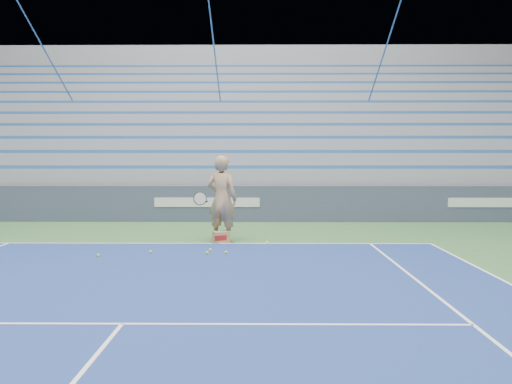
% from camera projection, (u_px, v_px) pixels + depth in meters
% --- Properties ---
extents(sponsor_barrier, '(30.00, 0.32, 1.10)m').
position_uv_depth(sponsor_barrier, '(208.00, 204.00, 15.28)').
color(sponsor_barrier, '#3D465E').
rests_on(sponsor_barrier, ground).
extents(bleachers, '(31.00, 9.15, 7.30)m').
position_uv_depth(bleachers, '(222.00, 148.00, 20.86)').
color(bleachers, '#93969B').
rests_on(bleachers, ground).
extents(tennis_player, '(1.03, 0.97, 2.01)m').
position_uv_depth(tennis_player, '(222.00, 199.00, 11.61)').
color(tennis_player, tan).
rests_on(tennis_player, ground).
extents(ball_box, '(0.43, 0.39, 0.26)m').
position_uv_depth(ball_box, '(221.00, 237.00, 11.46)').
color(ball_box, '#AC8253').
rests_on(ball_box, ground).
extents(tennis_ball_0, '(0.07, 0.07, 0.07)m').
position_uv_depth(tennis_ball_0, '(207.00, 253.00, 10.09)').
color(tennis_ball_0, '#C0EE30').
rests_on(tennis_ball_0, ground).
extents(tennis_ball_1, '(0.07, 0.07, 0.07)m').
position_uv_depth(tennis_ball_1, '(267.00, 242.00, 11.34)').
color(tennis_ball_1, '#C0EE30').
rests_on(tennis_ball_1, ground).
extents(tennis_ball_2, '(0.07, 0.07, 0.07)m').
position_uv_depth(tennis_ball_2, '(150.00, 252.00, 10.20)').
color(tennis_ball_2, '#C0EE30').
rests_on(tennis_ball_2, ground).
extents(tennis_ball_3, '(0.07, 0.07, 0.07)m').
position_uv_depth(tennis_ball_3, '(226.00, 252.00, 10.14)').
color(tennis_ball_3, '#C0EE30').
rests_on(tennis_ball_3, ground).
extents(tennis_ball_4, '(0.07, 0.07, 0.07)m').
position_uv_depth(tennis_ball_4, '(98.00, 255.00, 9.82)').
color(tennis_ball_4, '#C0EE30').
rests_on(tennis_ball_4, ground).
extents(tennis_ball_5, '(0.07, 0.07, 0.07)m').
position_uv_depth(tennis_ball_5, '(210.00, 250.00, 10.39)').
color(tennis_ball_5, '#C0EE30').
rests_on(tennis_ball_5, ground).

